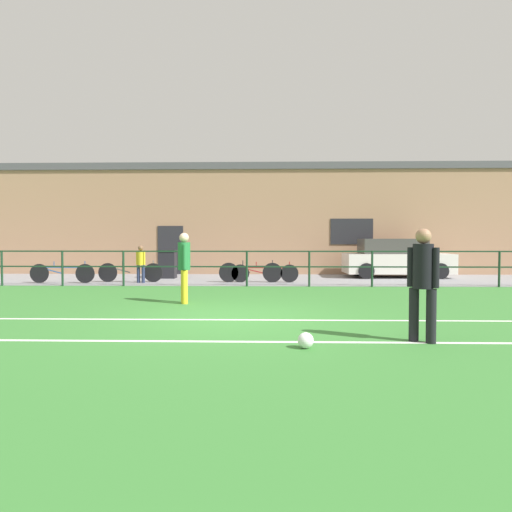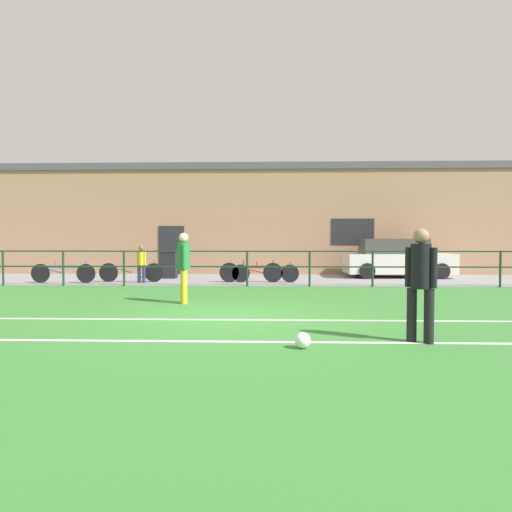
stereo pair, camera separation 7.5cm
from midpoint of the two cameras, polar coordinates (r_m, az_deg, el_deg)
The scene contains 16 objects.
ground at distance 8.85m, azimuth -3.24°, elevation -7.81°, with size 60.00×44.00×0.04m, color #387A33.
field_line_touchline at distance 8.64m, azimuth -3.36°, elevation -7.90°, with size 36.00×0.11×0.00m, color white.
field_line_hash at distance 6.84m, azimuth -4.70°, elevation -10.53°, with size 36.00×0.11×0.00m, color white.
pavement_strip at distance 17.27m, azimuth -0.87°, elevation -2.92°, with size 48.00×5.00×0.02m, color gray.
perimeter_fence at distance 14.73m, azimuth -1.29°, elevation -0.89°, with size 36.07×0.07×1.15m.
clubhouse_facade at distance 20.93m, azimuth -0.44°, elevation 4.53°, with size 28.00×2.56×4.82m.
player_goalkeeper at distance 7.07m, azimuth 19.72°, elevation -2.56°, with size 0.39×0.30×1.65m.
player_striker at distance 10.91m, azimuth -9.10°, elevation -0.90°, with size 0.29×0.44×1.66m.
soccer_ball_match at distance 6.42m, azimuth 5.84°, elevation -10.39°, with size 0.22×0.22×0.22m, color white.
spectator_child at distance 16.24m, azimuth -14.25°, elevation -0.68°, with size 0.34×0.22×1.28m.
parked_car_red at distance 18.99m, azimuth 16.83°, elevation -0.35°, with size 4.10×1.89×1.52m.
bicycle_parked_0 at distance 15.93m, azimuth 0.94°, elevation -2.12°, with size 2.33×0.04×0.72m.
bicycle_parked_1 at distance 17.07m, azimuth -23.06°, elevation -1.96°, with size 2.24×0.04×0.75m.
bicycle_parked_2 at distance 16.66m, azimuth -15.46°, elevation -1.95°, with size 2.27×0.04×0.76m.
bicycle_parked_3 at distance 15.94m, azimuth -0.83°, elevation -2.02°, with size 2.20×0.04×0.77m.
trash_bin_0 at distance 18.02m, azimuth -11.01°, elevation -0.96°, with size 0.65×0.55×1.10m.
Camera 1 is at (0.70, -8.69, 1.48)m, focal length 32.22 mm.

